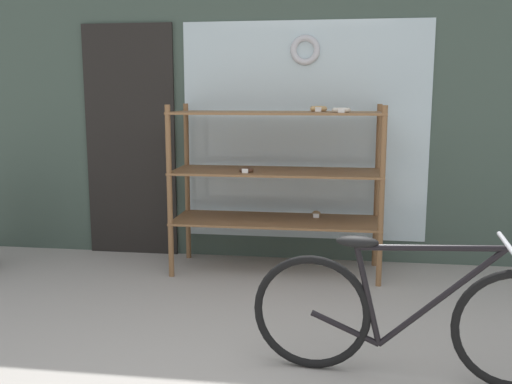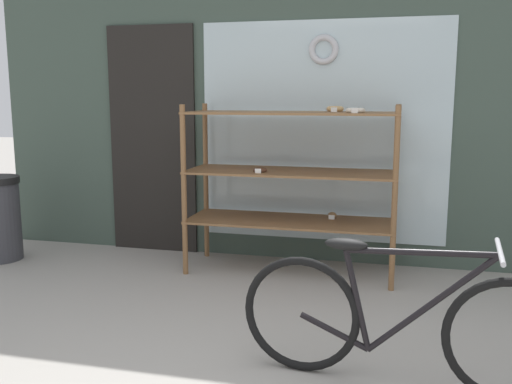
# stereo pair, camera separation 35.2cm
# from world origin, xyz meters

# --- Properties ---
(storefront_facade) EXTENTS (5.81, 0.13, 3.16)m
(storefront_facade) POSITION_xyz_m (-0.04, 2.69, 1.54)
(storefront_facade) COLOR #3D4C42
(storefront_facade) RESTS_ON ground_plane
(display_case) EXTENTS (1.71, 0.59, 1.40)m
(display_case) POSITION_xyz_m (0.01, 2.26, 0.85)
(display_case) COLOR brown
(display_case) RESTS_ON ground_plane
(bicycle) EXTENTS (1.66, 0.46, 0.77)m
(bicycle) POSITION_xyz_m (0.88, 0.51, 0.34)
(bicycle) COLOR black
(bicycle) RESTS_ON ground_plane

